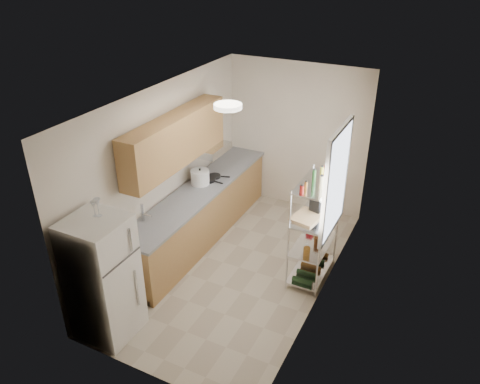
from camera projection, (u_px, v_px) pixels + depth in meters
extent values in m
cube|color=#B6AA93|center=(239.00, 268.00, 6.97)|extent=(2.50, 4.40, 0.01)
cube|color=white|center=(239.00, 97.00, 5.74)|extent=(2.50, 4.40, 0.01)
cube|color=beige|center=(296.00, 137.00, 8.09)|extent=(2.50, 0.01, 2.60)
cube|color=beige|center=(140.00, 284.00, 4.61)|extent=(2.50, 0.01, 2.60)
cube|color=beige|center=(163.00, 172.00, 6.85)|extent=(0.01, 4.40, 2.60)
cube|color=beige|center=(329.00, 211.00, 5.86)|extent=(0.01, 4.40, 2.60)
cube|color=#A47946|center=(200.00, 215.00, 7.47)|extent=(0.60, 3.48, 0.86)
cube|color=gray|center=(200.00, 190.00, 7.25)|extent=(0.63, 3.51, 0.04)
cube|color=#B7BABC|center=(155.00, 225.00, 6.37)|extent=(0.52, 0.44, 0.04)
cube|color=#B7BABC|center=(252.00, 182.00, 8.42)|extent=(0.01, 0.55, 0.72)
cube|color=#A47946|center=(176.00, 140.00, 6.61)|extent=(0.33, 2.20, 0.72)
cube|color=#B7BABC|center=(208.00, 148.00, 7.41)|extent=(0.50, 0.60, 0.12)
cube|color=white|center=(336.00, 182.00, 6.03)|extent=(0.06, 1.00, 1.46)
cube|color=silver|center=(311.00, 269.00, 6.76)|extent=(0.45, 0.90, 0.02)
cube|color=silver|center=(313.00, 244.00, 6.55)|extent=(0.45, 0.90, 0.02)
cube|color=silver|center=(315.00, 216.00, 6.34)|extent=(0.45, 0.90, 0.02)
cube|color=silver|center=(318.00, 183.00, 6.10)|extent=(0.45, 0.90, 0.02)
cylinder|color=silver|center=(288.00, 242.00, 6.18)|extent=(0.02, 0.02, 1.55)
cylinder|color=silver|center=(310.00, 212.00, 6.87)|extent=(0.02, 0.02, 1.55)
cylinder|color=silver|center=(319.00, 251.00, 6.01)|extent=(0.02, 0.02, 1.55)
cylinder|color=silver|center=(338.00, 219.00, 6.71)|extent=(0.02, 0.02, 1.55)
cylinder|color=white|center=(228.00, 106.00, 5.52)|extent=(0.34, 0.34, 0.05)
cube|color=white|center=(103.00, 278.00, 5.48)|extent=(0.66, 0.66, 1.60)
cylinder|color=white|center=(200.00, 177.00, 7.35)|extent=(0.29, 0.29, 0.23)
cylinder|color=black|center=(208.00, 179.00, 7.49)|extent=(0.27, 0.27, 0.04)
cylinder|color=black|center=(215.00, 176.00, 7.60)|extent=(0.25, 0.25, 0.04)
cube|color=tan|center=(307.00, 217.00, 6.27)|extent=(0.41, 0.49, 0.03)
cube|color=black|center=(319.00, 202.00, 6.38)|extent=(0.21, 0.27, 0.28)
cube|color=#A51419|center=(311.00, 225.00, 6.83)|extent=(0.10, 0.13, 0.15)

